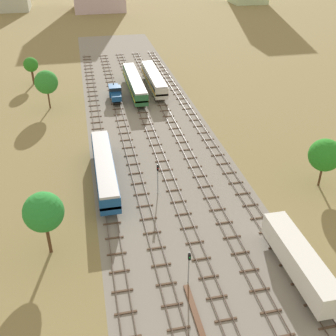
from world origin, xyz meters
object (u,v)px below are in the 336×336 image
(freight_boxcar_centre_right_nearest, at_px, (299,260))
(signal_post_nearest, at_px, (158,175))
(shunter_loco_left_mid, at_px, (115,92))
(diesel_railcar_centre_far, at_px, (154,79))
(passenger_coach_centre_left_midfar, at_px, (134,83))
(signal_post_near, at_px, (189,264))
(diesel_railcar_far_left_near, at_px, (105,168))

(freight_boxcar_centre_right_nearest, relative_size, signal_post_nearest, 2.82)
(freight_boxcar_centre_right_nearest, bearing_deg, shunter_loco_left_mid, 104.26)
(diesel_railcar_centre_far, relative_size, signal_post_nearest, 4.13)
(passenger_coach_centre_left_midfar, xyz_separation_m, signal_post_near, (-2.47, -59.98, 0.29))
(diesel_railcar_far_left_near, distance_m, shunter_loco_left_mid, 34.36)
(freight_boxcar_centre_right_nearest, bearing_deg, diesel_railcar_far_left_near, 129.13)
(passenger_coach_centre_left_midfar, distance_m, signal_post_nearest, 41.93)
(freight_boxcar_centre_right_nearest, xyz_separation_m, diesel_railcar_far_left_near, (-19.75, 24.28, 0.15))
(diesel_railcar_far_left_near, height_order, diesel_railcar_centre_far, same)
(passenger_coach_centre_left_midfar, distance_m, signal_post_near, 60.04)
(diesel_railcar_centre_far, relative_size, signal_post_near, 4.54)
(diesel_railcar_far_left_near, relative_size, signal_post_nearest, 4.13)
(freight_boxcar_centre_right_nearest, relative_size, diesel_railcar_far_left_near, 0.68)
(shunter_loco_left_mid, xyz_separation_m, passenger_coach_centre_left_midfar, (4.94, 3.28, 0.60))
(freight_boxcar_centre_right_nearest, bearing_deg, passenger_coach_centre_left_midfar, 99.12)
(passenger_coach_centre_left_midfar, bearing_deg, signal_post_nearest, -93.38)
(freight_boxcar_centre_right_nearest, relative_size, diesel_railcar_centre_far, 0.68)
(diesel_railcar_far_left_near, bearing_deg, signal_post_near, -71.94)
(diesel_railcar_centre_far, bearing_deg, diesel_railcar_far_left_near, -110.70)
(shunter_loco_left_mid, xyz_separation_m, diesel_railcar_centre_far, (9.87, 5.20, 0.59))
(shunter_loco_left_mid, xyz_separation_m, signal_post_nearest, (2.47, -38.57, 1.17))
(freight_boxcar_centre_right_nearest, xyz_separation_m, signal_post_near, (-12.35, 1.57, 0.46))
(diesel_railcar_far_left_near, relative_size, signal_post_near, 4.54)
(diesel_railcar_centre_far, distance_m, signal_post_near, 62.35)
(diesel_railcar_far_left_near, bearing_deg, freight_boxcar_centre_right_nearest, -50.87)
(diesel_railcar_far_left_near, height_order, shunter_loco_left_mid, diesel_railcar_far_left_near)
(freight_boxcar_centre_right_nearest, height_order, shunter_loco_left_mid, freight_boxcar_centre_right_nearest)
(signal_post_near, bearing_deg, shunter_loco_left_mid, 92.49)
(freight_boxcar_centre_right_nearest, distance_m, signal_post_near, 12.46)
(diesel_railcar_far_left_near, xyz_separation_m, passenger_coach_centre_left_midfar, (9.87, 37.27, 0.02))
(diesel_railcar_far_left_near, relative_size, shunter_loco_left_mid, 2.42)
(freight_boxcar_centre_right_nearest, height_order, signal_post_nearest, signal_post_nearest)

